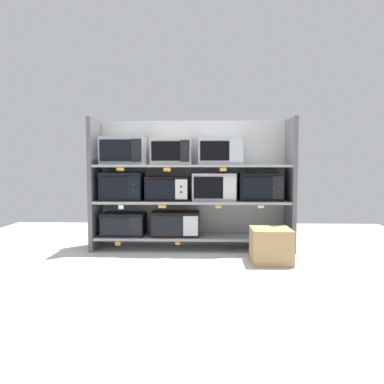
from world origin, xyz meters
name	(u,v)px	position (x,y,z in m)	size (l,w,h in m)	color
ground	(189,273)	(0.00, -1.00, -0.01)	(6.31, 6.00, 0.02)	silver
back_panel	(193,183)	(0.00, 0.26, 0.79)	(2.51, 0.04, 1.58)	#B2B2AD
upright_left	(95,184)	(-1.18, 0.00, 0.79)	(0.05, 0.48, 1.58)	#5B5B5E
upright_right	(290,185)	(1.18, 0.00, 0.79)	(0.05, 0.48, 1.58)	#5B5B5E
shelf_0	(192,237)	(0.00, 0.00, 0.15)	(2.31, 0.48, 0.03)	#99999E
microwave_0	(124,224)	(-0.84, 0.00, 0.30)	(0.51, 0.37, 0.27)	black
microwave_1	(176,223)	(-0.20, 0.00, 0.31)	(0.58, 0.37, 0.29)	black
price_tag_0	(118,244)	(-0.86, -0.24, 0.11)	(0.06, 0.00, 0.04)	orange
price_tag_1	(178,244)	(-0.16, -0.24, 0.12)	(0.06, 0.00, 0.03)	orange
shelf_1	(192,201)	(0.00, 0.00, 0.58)	(2.31, 0.48, 0.03)	#99999E
microwave_2	(123,186)	(-0.84, 0.00, 0.77)	(0.50, 0.40, 0.34)	black
microwave_3	(168,188)	(-0.30, 0.00, 0.74)	(0.51, 0.38, 0.29)	black
microwave_4	(214,187)	(0.26, 0.00, 0.76)	(0.52, 0.37, 0.33)	#B7B2BB
microwave_5	(260,187)	(0.82, 0.00, 0.76)	(0.51, 0.35, 0.33)	black
price_tag_2	(121,207)	(-0.82, -0.24, 0.54)	(0.06, 0.00, 0.05)	white
price_tag_3	(162,207)	(-0.34, -0.24, 0.55)	(0.09, 0.00, 0.03)	orange
price_tag_4	(218,207)	(0.31, -0.24, 0.55)	(0.07, 0.00, 0.03)	orange
price_tag_5	(261,207)	(0.80, -0.24, 0.55)	(0.07, 0.00, 0.03)	beige
shelf_2	(192,166)	(0.00, 0.00, 1.01)	(2.31, 0.48, 0.03)	#99999E
microwave_6	(123,151)	(-0.83, 0.00, 1.19)	(0.52, 0.36, 0.33)	#9BA6A6
microwave_7	(171,152)	(-0.25, 0.00, 1.18)	(0.47, 0.43, 0.31)	#BBB5B7
microwave_8	(220,151)	(0.34, 0.00, 1.19)	(0.52, 0.41, 0.32)	#B6BAC4
price_tag_6	(120,169)	(-0.82, -0.24, 0.98)	(0.09, 0.00, 0.03)	orange
price_tag_7	(167,170)	(-0.28, -0.24, 0.97)	(0.08, 0.00, 0.04)	orange
price_tag_8	(223,169)	(0.36, -0.24, 0.97)	(0.08, 0.00, 0.04)	orange
shipping_carton	(271,246)	(0.85, -0.62, 0.18)	(0.41, 0.41, 0.36)	tan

